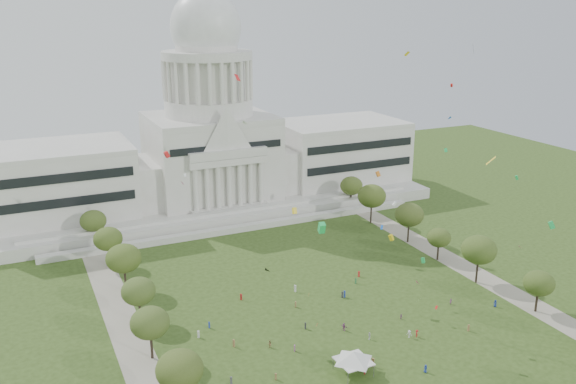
% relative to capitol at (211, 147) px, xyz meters
% --- Properties ---
extents(ground, '(400.00, 400.00, 0.00)m').
position_rel_capitol_xyz_m(ground, '(0.00, -113.59, -22.30)').
color(ground, '#2E4317').
rests_on(ground, ground).
extents(capitol, '(160.00, 64.50, 91.30)m').
position_rel_capitol_xyz_m(capitol, '(0.00, 0.00, 0.00)').
color(capitol, beige).
rests_on(capitol, ground).
extents(path_left, '(8.00, 160.00, 0.04)m').
position_rel_capitol_xyz_m(path_left, '(-48.00, -83.59, -22.28)').
color(path_left, gray).
rests_on(path_left, ground).
extents(path_right, '(8.00, 160.00, 0.04)m').
position_rel_capitol_xyz_m(path_right, '(48.00, -83.59, -22.28)').
color(path_right, gray).
rests_on(path_right, ground).
extents(row_tree_l_1, '(8.86, 8.86, 12.59)m').
position_rel_capitol_xyz_m(row_tree_l_1, '(-44.07, -116.55, -13.34)').
color(row_tree_l_1, black).
rests_on(row_tree_l_1, ground).
extents(row_tree_r_1, '(7.58, 7.58, 10.78)m').
position_rel_capitol_xyz_m(row_tree_r_1, '(46.22, -115.34, -14.64)').
color(row_tree_r_1, black).
rests_on(row_tree_r_1, ground).
extents(row_tree_l_2, '(8.42, 8.42, 11.97)m').
position_rel_capitol_xyz_m(row_tree_l_2, '(-45.04, -96.29, -13.79)').
color(row_tree_l_2, black).
rests_on(row_tree_l_2, ground).
extents(row_tree_r_2, '(9.55, 9.55, 13.58)m').
position_rel_capitol_xyz_m(row_tree_r_2, '(44.17, -96.15, -12.64)').
color(row_tree_r_2, black).
rests_on(row_tree_r_2, ground).
extents(row_tree_l_3, '(8.12, 8.12, 11.55)m').
position_rel_capitol_xyz_m(row_tree_l_3, '(-44.09, -79.67, -14.09)').
color(row_tree_l_3, black).
rests_on(row_tree_l_3, ground).
extents(row_tree_r_3, '(7.01, 7.01, 9.98)m').
position_rel_capitol_xyz_m(row_tree_r_3, '(44.40, -79.10, -15.21)').
color(row_tree_r_3, black).
rests_on(row_tree_r_3, ground).
extents(row_tree_l_4, '(9.29, 9.29, 13.21)m').
position_rel_capitol_xyz_m(row_tree_l_4, '(-44.08, -61.17, -12.90)').
color(row_tree_l_4, black).
rests_on(row_tree_l_4, ground).
extents(row_tree_r_4, '(9.19, 9.19, 13.06)m').
position_rel_capitol_xyz_m(row_tree_r_4, '(44.76, -63.55, -13.01)').
color(row_tree_r_4, black).
rests_on(row_tree_r_4, ground).
extents(row_tree_l_5, '(8.33, 8.33, 11.85)m').
position_rel_capitol_xyz_m(row_tree_l_5, '(-45.22, -42.58, -13.88)').
color(row_tree_l_5, black).
rests_on(row_tree_l_5, ground).
extents(row_tree_r_5, '(9.82, 9.82, 13.96)m').
position_rel_capitol_xyz_m(row_tree_r_5, '(43.49, -43.40, -12.37)').
color(row_tree_r_5, black).
rests_on(row_tree_r_5, ground).
extents(row_tree_l_6, '(8.19, 8.19, 11.64)m').
position_rel_capitol_xyz_m(row_tree_l_6, '(-46.87, -24.45, -14.02)').
color(row_tree_l_6, black).
rests_on(row_tree_l_6, ground).
extents(row_tree_r_6, '(8.42, 8.42, 11.97)m').
position_rel_capitol_xyz_m(row_tree_r_6, '(45.96, -25.46, -13.79)').
color(row_tree_r_6, black).
rests_on(row_tree_r_6, ground).
extents(event_tent, '(9.51, 9.51, 5.14)m').
position_rel_capitol_xyz_m(event_tent, '(-8.55, -119.27, -18.31)').
color(event_tent, '#4C4C4C').
rests_on(event_tent, ground).
extents(person_0, '(0.91, 1.08, 1.89)m').
position_rel_capitol_xyz_m(person_0, '(38.83, -109.26, -21.35)').
color(person_0, navy).
rests_on(person_0, ground).
extents(person_2, '(0.85, 0.69, 1.52)m').
position_rel_capitol_xyz_m(person_2, '(29.62, -103.48, -21.53)').
color(person_2, '#994C8C').
rests_on(person_2, ground).
extents(person_3, '(1.13, 1.35, 1.86)m').
position_rel_capitol_xyz_m(person_3, '(10.27, -112.51, -21.37)').
color(person_3, silver).
rests_on(person_3, ground).
extents(person_4, '(0.75, 1.15, 1.83)m').
position_rel_capitol_xyz_m(person_4, '(1.56, -109.37, -21.38)').
color(person_4, silver).
rests_on(person_4, ground).
extents(person_5, '(1.29, 1.89, 1.90)m').
position_rel_capitol_xyz_m(person_5, '(-1.71, -103.46, -21.35)').
color(person_5, '#994C8C').
rests_on(person_5, ground).
extents(person_6, '(0.68, 0.94, 1.78)m').
position_rel_capitol_xyz_m(person_6, '(5.14, -125.39, -21.40)').
color(person_6, navy).
rests_on(person_6, ground).
extents(person_7, '(0.66, 0.60, 1.49)m').
position_rel_capitol_xyz_m(person_7, '(-6.73, -120.78, -21.55)').
color(person_7, '#B21E1E').
rests_on(person_7, ground).
extents(person_8, '(0.92, 0.65, 1.76)m').
position_rel_capitol_xyz_m(person_8, '(-20.37, -102.95, -21.42)').
color(person_8, olive).
rests_on(person_8, ground).
extents(person_9, '(0.87, 1.27, 1.79)m').
position_rel_capitol_xyz_m(person_9, '(12.02, -113.03, -21.40)').
color(person_9, '#B21E1E').
rests_on(person_9, ground).
extents(person_10, '(0.48, 0.84, 1.42)m').
position_rel_capitol_xyz_m(person_10, '(13.56, -104.61, -21.59)').
color(person_10, '#994C8C').
rests_on(person_10, ground).
extents(distant_crowd, '(67.04, 42.49, 1.95)m').
position_rel_capitol_xyz_m(distant_crowd, '(-13.75, -98.43, -21.44)').
color(distant_crowd, silver).
rests_on(distant_crowd, ground).
extents(kite_swarm, '(83.48, 93.46, 61.86)m').
position_rel_capitol_xyz_m(kite_swarm, '(7.33, -102.96, 7.31)').
color(kite_swarm, red).
rests_on(kite_swarm, ground).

